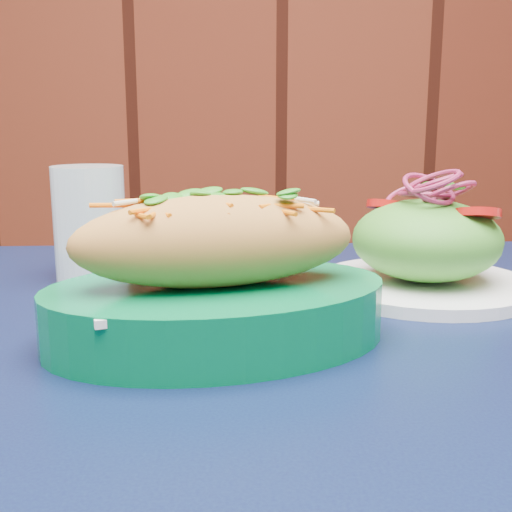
{
  "coord_description": "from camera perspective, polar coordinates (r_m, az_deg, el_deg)",
  "views": [
    {
      "loc": [
        -0.42,
        1.24,
        0.92
      ],
      "look_at": [
        -0.43,
        1.78,
        0.81
      ],
      "focal_mm": 45.0,
      "sensor_mm": 36.0,
      "label": 1
    }
  ],
  "objects": [
    {
      "name": "cafe_table",
      "position": [
        0.57,
        2.05,
        -15.32
      ],
      "size": [
        0.85,
        0.85,
        0.75
      ],
      "rotation": [
        0.0,
        0.0,
        0.07
      ],
      "color": "black",
      "rests_on": "ground"
    },
    {
      "name": "banh_mi_basket",
      "position": [
        0.51,
        -3.5,
        -2.42
      ],
      "size": [
        0.32,
        0.25,
        0.13
      ],
      "rotation": [
        0.0,
        0.0,
        0.3
      ],
      "color": "#016436",
      "rests_on": "cafe_table"
    },
    {
      "name": "salad_plate",
      "position": [
        0.69,
        14.86,
        0.75
      ],
      "size": [
        0.22,
        0.22,
        0.12
      ],
      "rotation": [
        0.0,
        0.0,
        0.21
      ],
      "color": "white",
      "rests_on": "cafe_table"
    },
    {
      "name": "water_glass",
      "position": [
        0.73,
        -14.56,
        2.8
      ],
      "size": [
        0.08,
        0.08,
        0.13
      ],
      "primitive_type": "cylinder",
      "color": "silver",
      "rests_on": "cafe_table"
    }
  ]
}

